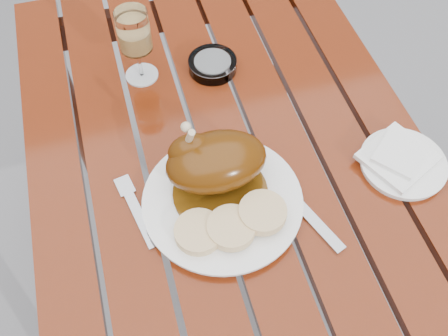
% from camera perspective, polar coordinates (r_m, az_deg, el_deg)
% --- Properties ---
extents(ground, '(60.00, 60.00, 0.00)m').
position_cam_1_polar(ground, '(1.68, 0.35, -13.32)').
color(ground, slate).
rests_on(ground, ground).
extents(table, '(0.80, 1.20, 0.75)m').
position_cam_1_polar(table, '(1.34, 0.43, -7.58)').
color(table, maroon).
rests_on(table, ground).
extents(dinner_plate, '(0.37, 0.37, 0.02)m').
position_cam_1_polar(dinner_plate, '(0.94, -0.17, -3.89)').
color(dinner_plate, white).
rests_on(dinner_plate, table).
extents(roast_duck, '(0.19, 0.19, 0.14)m').
position_cam_1_polar(roast_duck, '(0.91, -1.28, 0.75)').
color(roast_duck, '#522F09').
rests_on(roast_duck, dinner_plate).
extents(bread_dumplings, '(0.21, 0.10, 0.03)m').
position_cam_1_polar(bread_dumplings, '(0.89, 0.80, -6.41)').
color(bread_dumplings, '#E5C18C').
rests_on(bread_dumplings, dinner_plate).
extents(wine_glass, '(0.10, 0.10, 0.17)m').
position_cam_1_polar(wine_glass, '(1.11, -9.97, 13.52)').
color(wine_glass, '#E1B466').
rests_on(wine_glass, table).
extents(side_plate, '(0.19, 0.19, 0.01)m').
position_cam_1_polar(side_plate, '(1.05, 19.77, 0.48)').
color(side_plate, white).
rests_on(side_plate, table).
extents(napkin, '(0.17, 0.16, 0.01)m').
position_cam_1_polar(napkin, '(1.04, 19.25, 1.19)').
color(napkin, white).
rests_on(napkin, side_plate).
extents(ashtray, '(0.11, 0.11, 0.03)m').
position_cam_1_polar(ashtray, '(1.16, -1.32, 11.73)').
color(ashtray, '#B2B7BC').
rests_on(ashtray, table).
extents(fork, '(0.05, 0.16, 0.01)m').
position_cam_1_polar(fork, '(0.95, -9.78, -5.21)').
color(fork, gray).
rests_on(fork, table).
extents(knife, '(0.10, 0.22, 0.01)m').
position_cam_1_polar(knife, '(0.95, 8.70, -4.35)').
color(knife, gray).
rests_on(knife, table).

